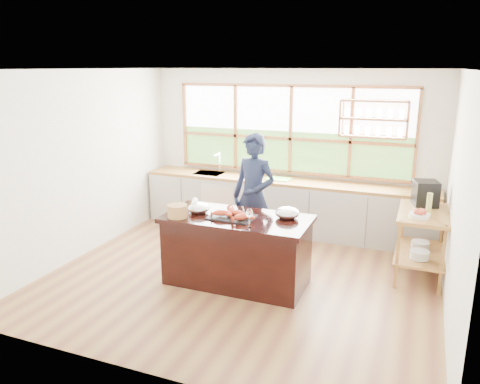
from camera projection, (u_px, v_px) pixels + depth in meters
The scene contains 18 objects.
ground_plane at pixel (242, 276), 6.30m from camera, with size 5.00×5.00×0.00m, color olive.
room_shell at pixel (258, 142), 6.30m from camera, with size 5.02×4.52×2.71m.
back_counter at pixel (283, 205), 7.93m from camera, with size 4.90×0.63×0.90m.
right_shelf_unit at pixel (422, 233), 6.16m from camera, with size 0.62×1.10×0.90m.
island at pixel (237, 250), 6.00m from camera, with size 1.85×0.90×0.90m.
cook at pixel (254, 197), 6.73m from camera, with size 0.67×0.44×1.83m, color #181F39.
potted_plant at pixel (248, 167), 8.06m from camera, with size 0.15×0.10×0.29m, color slate.
cutting_board at pixel (278, 179), 7.84m from camera, with size 0.40×0.30×0.01m, color #6ECC4E.
espresso_machine at pixel (426, 193), 6.33m from camera, with size 0.30×0.32×0.34m, color black.
wine_bottle at pixel (429, 204), 5.94m from camera, with size 0.07×0.07×0.28m, color #A5B151.
fruit_bowl at pixel (420, 214), 5.85m from camera, with size 0.25×0.25×0.11m.
slate_board at pixel (231, 217), 5.85m from camera, with size 0.55×0.40×0.02m, color black.
lobster_pile at pixel (233, 213), 5.83m from camera, with size 0.52×0.44×0.08m.
mixing_bowl_left at pixel (199, 208), 6.04m from camera, with size 0.28×0.28×0.14m, color silver.
mixing_bowl_right at pixel (287, 213), 5.83m from camera, with size 0.31×0.31×0.15m, color silver.
wine_glass at pixel (249, 214), 5.48m from camera, with size 0.08×0.08×0.22m.
wicker_basket at pixel (177, 211), 5.85m from camera, with size 0.25×0.25×0.16m, color #B17245.
parchment_roll at pixel (194, 203), 6.33m from camera, with size 0.08×0.08×0.30m, color white.
Camera 1 is at (2.10, -5.39, 2.74)m, focal length 35.00 mm.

